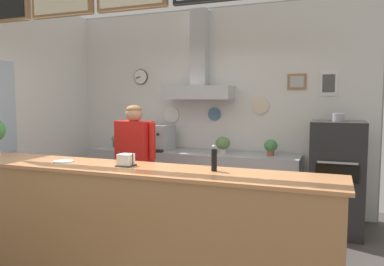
{
  "coord_description": "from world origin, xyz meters",
  "views": [
    {
      "loc": [
        1.76,
        -3.05,
        1.68
      ],
      "look_at": [
        0.29,
        0.8,
        1.31
      ],
      "focal_mm": 34.89,
      "sensor_mm": 36.0,
      "label": 1
    }
  ],
  "objects_px": {
    "napkin_holder": "(126,160)",
    "pepper_grinder": "(214,158)",
    "pizza_oven": "(337,178)",
    "potted_rosemary": "(223,144)",
    "espresso_machine": "(154,138)",
    "shop_worker": "(135,165)",
    "condiment_plate": "(63,161)",
    "potted_sage": "(271,146)",
    "potted_basil": "(116,140)"
  },
  "relations": [
    {
      "from": "napkin_holder",
      "to": "pepper_grinder",
      "type": "height_order",
      "value": "pepper_grinder"
    },
    {
      "from": "pizza_oven",
      "to": "potted_rosemary",
      "type": "xyz_separation_m",
      "value": [
        -1.54,
        0.22,
        0.33
      ]
    },
    {
      "from": "espresso_machine",
      "to": "pepper_grinder",
      "type": "distance_m",
      "value": 2.79
    },
    {
      "from": "potted_rosemary",
      "to": "napkin_holder",
      "type": "bearing_deg",
      "value": -95.81
    },
    {
      "from": "shop_worker",
      "to": "espresso_machine",
      "type": "distance_m",
      "value": 1.18
    },
    {
      "from": "napkin_holder",
      "to": "condiment_plate",
      "type": "relative_size",
      "value": 0.78
    },
    {
      "from": "potted_sage",
      "to": "condiment_plate",
      "type": "xyz_separation_m",
      "value": [
        -1.58,
        -2.34,
        0.06
      ]
    },
    {
      "from": "shop_worker",
      "to": "condiment_plate",
      "type": "bearing_deg",
      "value": 92.66
    },
    {
      "from": "potted_rosemary",
      "to": "pizza_oven",
      "type": "bearing_deg",
      "value": -8.25
    },
    {
      "from": "potted_sage",
      "to": "potted_basil",
      "type": "distance_m",
      "value": 2.51
    },
    {
      "from": "potted_sage",
      "to": "napkin_holder",
      "type": "height_order",
      "value": "napkin_holder"
    },
    {
      "from": "shop_worker",
      "to": "napkin_holder",
      "type": "relative_size",
      "value": 10.78
    },
    {
      "from": "pepper_grinder",
      "to": "condiment_plate",
      "type": "distance_m",
      "value": 1.48
    },
    {
      "from": "potted_basil",
      "to": "potted_rosemary",
      "type": "bearing_deg",
      "value": -1.91
    },
    {
      "from": "pizza_oven",
      "to": "condiment_plate",
      "type": "height_order",
      "value": "pizza_oven"
    },
    {
      "from": "shop_worker",
      "to": "potted_sage",
      "type": "xyz_separation_m",
      "value": [
        1.48,
        1.16,
        0.17
      ]
    },
    {
      "from": "potted_rosemary",
      "to": "condiment_plate",
      "type": "xyz_separation_m",
      "value": [
        -0.9,
        -2.31,
        0.05
      ]
    },
    {
      "from": "espresso_machine",
      "to": "condiment_plate",
      "type": "distance_m",
      "value": 2.32
    },
    {
      "from": "shop_worker",
      "to": "potted_basil",
      "type": "xyz_separation_m",
      "value": [
        -1.03,
        1.19,
        0.15
      ]
    },
    {
      "from": "shop_worker",
      "to": "condiment_plate",
      "type": "xyz_separation_m",
      "value": [
        -0.09,
        -1.18,
        0.23
      ]
    },
    {
      "from": "pizza_oven",
      "to": "espresso_machine",
      "type": "xyz_separation_m",
      "value": [
        -2.64,
        0.22,
        0.38
      ]
    },
    {
      "from": "espresso_machine",
      "to": "pepper_grinder",
      "type": "relative_size",
      "value": 2.5
    },
    {
      "from": "potted_sage",
      "to": "pepper_grinder",
      "type": "relative_size",
      "value": 1.01
    },
    {
      "from": "shop_worker",
      "to": "espresso_machine",
      "type": "xyz_separation_m",
      "value": [
        -0.29,
        1.13,
        0.23
      ]
    },
    {
      "from": "potted_rosemary",
      "to": "napkin_holder",
      "type": "relative_size",
      "value": 1.62
    },
    {
      "from": "pizza_oven",
      "to": "potted_sage",
      "type": "distance_m",
      "value": 0.95
    },
    {
      "from": "potted_sage",
      "to": "pepper_grinder",
      "type": "bearing_deg",
      "value": -92.67
    },
    {
      "from": "shop_worker",
      "to": "potted_rosemary",
      "type": "bearing_deg",
      "value": -118.27
    },
    {
      "from": "pizza_oven",
      "to": "potted_basil",
      "type": "xyz_separation_m",
      "value": [
        -3.37,
        0.28,
        0.31
      ]
    },
    {
      "from": "shop_worker",
      "to": "potted_rosemary",
      "type": "xyz_separation_m",
      "value": [
        0.8,
        1.13,
        0.18
      ]
    },
    {
      "from": "shop_worker",
      "to": "espresso_machine",
      "type": "relative_size",
      "value": 2.94
    },
    {
      "from": "potted_basil",
      "to": "pizza_oven",
      "type": "bearing_deg",
      "value": -4.82
    },
    {
      "from": "potted_sage",
      "to": "potted_basil",
      "type": "relative_size",
      "value": 1.11
    },
    {
      "from": "condiment_plate",
      "to": "napkin_holder",
      "type": "bearing_deg",
      "value": 2.65
    },
    {
      "from": "pizza_oven",
      "to": "espresso_machine",
      "type": "height_order",
      "value": "pizza_oven"
    },
    {
      "from": "potted_sage",
      "to": "napkin_holder",
      "type": "bearing_deg",
      "value": -111.53
    },
    {
      "from": "pizza_oven",
      "to": "potted_basil",
      "type": "height_order",
      "value": "pizza_oven"
    },
    {
      "from": "shop_worker",
      "to": "pepper_grinder",
      "type": "xyz_separation_m",
      "value": [
        1.38,
        -1.1,
        0.33
      ]
    },
    {
      "from": "potted_basil",
      "to": "potted_rosemary",
      "type": "distance_m",
      "value": 1.83
    },
    {
      "from": "espresso_machine",
      "to": "condiment_plate",
      "type": "relative_size",
      "value": 2.87
    },
    {
      "from": "espresso_machine",
      "to": "potted_rosemary",
      "type": "xyz_separation_m",
      "value": [
        1.1,
        0.0,
        -0.05
      ]
    },
    {
      "from": "potted_rosemary",
      "to": "condiment_plate",
      "type": "relative_size",
      "value": 1.27
    },
    {
      "from": "pizza_oven",
      "to": "pepper_grinder",
      "type": "distance_m",
      "value": 2.28
    },
    {
      "from": "potted_rosemary",
      "to": "condiment_plate",
      "type": "height_order",
      "value": "potted_rosemary"
    },
    {
      "from": "shop_worker",
      "to": "potted_sage",
      "type": "height_order",
      "value": "shop_worker"
    },
    {
      "from": "condiment_plate",
      "to": "potted_sage",
      "type": "bearing_deg",
      "value": 56.08
    },
    {
      "from": "shop_worker",
      "to": "pepper_grinder",
      "type": "relative_size",
      "value": 7.35
    },
    {
      "from": "potted_rosemary",
      "to": "napkin_holder",
      "type": "height_order",
      "value": "napkin_holder"
    },
    {
      "from": "espresso_machine",
      "to": "pepper_grinder",
      "type": "xyz_separation_m",
      "value": [
        1.67,
        -2.23,
        0.1
      ]
    },
    {
      "from": "potted_sage",
      "to": "condiment_plate",
      "type": "height_order",
      "value": "potted_sage"
    }
  ]
}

